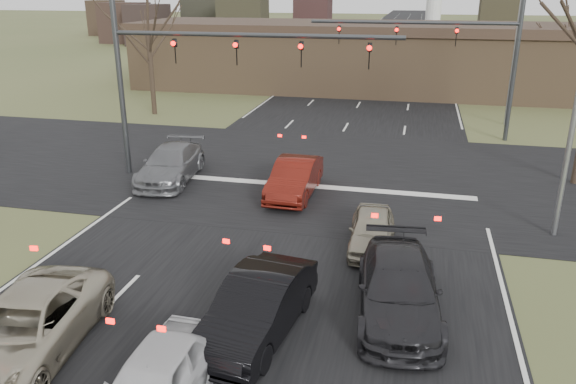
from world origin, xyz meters
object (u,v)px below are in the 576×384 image
at_px(mast_arm_near, 190,62).
at_px(streetlight_right_near, 576,70).
at_px(streetlight_right_far, 514,31).
at_px(car_grey_ahead, 171,164).
at_px(car_silver_suv, 24,328).
at_px(car_silver_ahead, 372,230).
at_px(mast_arm_far, 462,46).
at_px(car_white_sedan, 155,383).
at_px(car_red_ahead, 295,178).
at_px(car_charcoal_sedan, 399,289).
at_px(building, 394,57).
at_px(car_black_hatch, 258,307).

relative_size(mast_arm_near, streetlight_right_near, 1.21).
xyz_separation_m(streetlight_right_far, car_grey_ahead, (-15.50, -14.50, -4.85)).
bearing_deg(car_silver_suv, car_silver_ahead, 39.62).
bearing_deg(car_silver_ahead, mast_arm_near, 143.72).
height_order(mast_arm_far, car_silver_suv, mast_arm_far).
xyz_separation_m(car_white_sedan, car_red_ahead, (-0.00, 12.79, 0.06)).
bearing_deg(car_red_ahead, mast_arm_far, 59.59).
bearing_deg(car_charcoal_sedan, car_white_sedan, -138.93).
relative_size(mast_arm_near, car_silver_ahead, 3.35).
bearing_deg(car_white_sedan, mast_arm_near, 109.71).
bearing_deg(car_silver_suv, car_charcoal_sedan, 17.74).
xyz_separation_m(car_silver_suv, car_white_sedan, (3.70, -1.03, -0.04)).
distance_m(building, streetlight_right_near, 28.97).
bearing_deg(car_silver_ahead, streetlight_right_far, 68.96).
bearing_deg(car_grey_ahead, streetlight_right_far, 37.24).
bearing_deg(car_grey_ahead, streetlight_right_near, -15.30).
xyz_separation_m(mast_arm_far, car_red_ahead, (-6.68, -11.15, -4.28)).
relative_size(streetlight_right_far, car_silver_suv, 1.92).
height_order(car_white_sedan, car_silver_ahead, car_white_sedan).
bearing_deg(car_red_ahead, car_grey_ahead, 174.02).
distance_m(streetlight_right_near, car_silver_ahead, 8.02).
bearing_deg(car_red_ahead, car_white_sedan, -89.47).
bearing_deg(car_white_sedan, car_grey_ahead, 113.89).
bearing_deg(streetlight_right_far, car_red_ahead, -122.96).
bearing_deg(car_black_hatch, car_silver_ahead, 75.11).
height_order(building, car_white_sedan, building).
bearing_deg(mast_arm_far, car_charcoal_sedan, -96.49).
relative_size(building, car_black_hatch, 9.28).
relative_size(mast_arm_near, car_red_ahead, 2.71).
xyz_separation_m(streetlight_right_far, car_silver_ahead, (-6.32, -19.40, -4.97)).
xyz_separation_m(car_silver_suv, car_charcoal_sedan, (8.20, 3.70, 0.01)).
relative_size(mast_arm_near, car_silver_suv, 2.33).
distance_m(car_white_sedan, car_grey_ahead, 14.59).
distance_m(car_white_sedan, car_silver_ahead, 9.22).
xyz_separation_m(car_red_ahead, car_silver_ahead, (3.50, -4.25, -0.12)).
bearing_deg(car_black_hatch, car_silver_suv, -150.42).
relative_size(car_silver_suv, car_black_hatch, 1.14).
height_order(streetlight_right_near, car_silver_suv, streetlight_right_near).
relative_size(streetlight_right_far, car_red_ahead, 2.24).
distance_m(car_grey_ahead, car_silver_ahead, 10.41).
distance_m(mast_arm_far, car_red_ahead, 13.69).
relative_size(streetlight_right_far, car_black_hatch, 2.19).
xyz_separation_m(car_black_hatch, car_charcoal_sedan, (3.27, 1.70, -0.02)).
relative_size(car_charcoal_sedan, car_grey_ahead, 1.00).
bearing_deg(car_grey_ahead, car_black_hatch, -62.23).
distance_m(mast_arm_near, mast_arm_far, 15.17).
distance_m(streetlight_right_far, car_silver_suv, 30.50).
bearing_deg(car_charcoal_sedan, mast_arm_far, 78.14).
xyz_separation_m(car_white_sedan, car_charcoal_sedan, (4.50, 4.73, 0.05)).
bearing_deg(car_charcoal_sedan, streetlight_right_near, 46.78).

